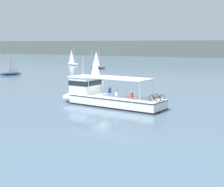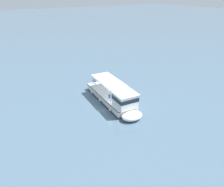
# 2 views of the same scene
# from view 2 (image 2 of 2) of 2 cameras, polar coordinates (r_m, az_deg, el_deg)

# --- Properties ---
(ground_plane) EXTENTS (400.00, 400.00, 0.00)m
(ground_plane) POSITION_cam_2_polar(r_m,az_deg,el_deg) (30.79, 1.20, -3.93)
(ground_plane) COLOR slate
(ferry_main) EXTENTS (13.00, 4.38, 5.32)m
(ferry_main) POSITION_cam_2_polar(r_m,az_deg,el_deg) (31.22, 0.87, -1.36)
(ferry_main) COLOR white
(ferry_main) RESTS_ON ground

